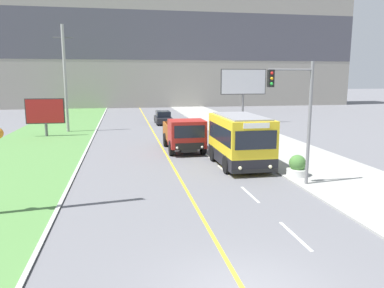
{
  "coord_description": "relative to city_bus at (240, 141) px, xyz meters",
  "views": [
    {
      "loc": [
        -2.84,
        -7.9,
        5.29
      ],
      "look_at": [
        1.1,
        13.49,
        1.4
      ],
      "focal_mm": 35.0,
      "sensor_mm": 36.0,
      "label": 1
    }
  ],
  "objects": [
    {
      "name": "planter_round_second",
      "position": [
        2.43,
        2.44,
        -0.94
      ],
      "size": [
        1.22,
        1.22,
        1.24
      ],
      "color": "silver",
      "rests_on": "sidewalk_right"
    },
    {
      "name": "apartment_block_background",
      "position": [
        -3.96,
        49.2,
        10.23
      ],
      "size": [
        80.0,
        8.04,
        23.56
      ],
      "color": "gray",
      "rests_on": "ground_plane"
    },
    {
      "name": "planter_round_third",
      "position": [
        2.38,
        7.8,
        -0.97
      ],
      "size": [
        1.18,
        1.18,
        1.17
      ],
      "color": "silver",
      "rests_on": "sidewalk_right"
    },
    {
      "name": "car_distant",
      "position": [
        -2.29,
        21.72,
        -0.87
      ],
      "size": [
        1.8,
        4.3,
        1.45
      ],
      "color": "black",
      "rests_on": "ground_plane"
    },
    {
      "name": "utility_pole_far",
      "position": [
        -12.19,
        16.95,
        3.6
      ],
      "size": [
        1.8,
        0.28,
        10.19
      ],
      "color": "#9E9E99",
      "rests_on": "ground_plane"
    },
    {
      "name": "planter_round_near",
      "position": [
        2.28,
        -2.92,
        -0.99
      ],
      "size": [
        1.12,
        1.12,
        1.13
      ],
      "color": "silver",
      "rests_on": "sidewalk_right"
    },
    {
      "name": "lane_marking_centre",
      "position": [
        -3.67,
        -12.11,
        -1.55
      ],
      "size": [
        2.88,
        140.0,
        0.01
      ],
      "color": "gold",
      "rests_on": "ground_plane"
    },
    {
      "name": "planter_round_far",
      "position": [
        2.23,
        13.17,
        -0.96
      ],
      "size": [
        1.17,
        1.17,
        1.19
      ],
      "color": "silver",
      "rests_on": "sidewalk_right"
    },
    {
      "name": "billboard_large",
      "position": [
        6.86,
        20.53,
        3.05
      ],
      "size": [
        5.34,
        0.24,
        6.22
      ],
      "color": "#59595B",
      "rests_on": "ground_plane"
    },
    {
      "name": "dump_truck",
      "position": [
        -2.53,
        4.93,
        -0.34
      ],
      "size": [
        2.52,
        6.15,
        2.39
      ],
      "color": "black",
      "rests_on": "ground_plane"
    },
    {
      "name": "billboard_small",
      "position": [
        -13.69,
        14.2,
        0.68
      ],
      "size": [
        3.35,
        0.24,
        3.44
      ],
      "color": "#59595B",
      "rests_on": "ground_plane"
    },
    {
      "name": "traffic_light_mast",
      "position": [
        1.4,
        -4.45,
        2.28
      ],
      "size": [
        2.28,
        0.32,
        6.04
      ],
      "color": "slate",
      "rests_on": "ground_plane"
    },
    {
      "name": "city_bus",
      "position": [
        0.0,
        0.0,
        0.0
      ],
      "size": [
        2.74,
        5.53,
        3.07
      ],
      "color": "yellow",
      "rests_on": "ground_plane"
    }
  ]
}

